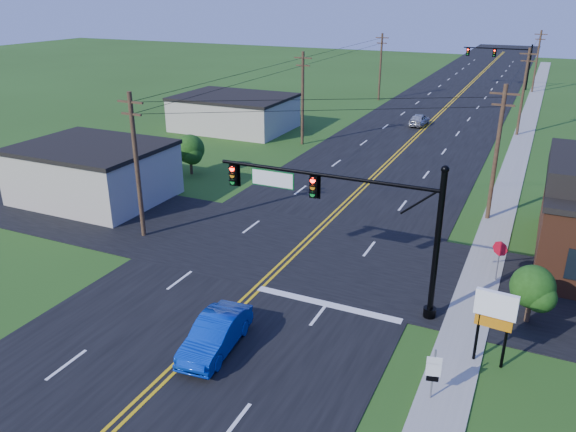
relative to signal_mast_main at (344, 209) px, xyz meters
The scene contains 21 objects.
ground 10.27m from the signal_mast_main, 118.47° to the right, with size 260.00×260.00×0.00m, color #254914.
road_main 42.49m from the signal_mast_main, 95.90° to the left, with size 16.00×220.00×0.04m, color black.
road_cross 7.56m from the signal_mast_main, 137.32° to the left, with size 70.00×10.00×0.04m, color black.
sidewalk 32.93m from the signal_mast_main, 79.10° to the left, with size 2.00×160.00×0.08m, color gray.
signal_mast_main is the anchor object (origin of this frame).
signal_mast_far 72.00m from the signal_mast_main, 89.92° to the left, with size 10.98×0.60×7.48m.
cream_bldg_near 22.33m from the signal_mast_main, 164.29° to the left, with size 10.20×8.20×4.10m.
cream_bldg_far 38.12m from the signal_mast_main, 127.88° to the left, with size 12.20×9.20×3.70m.
utility_pole_left_a 13.98m from the signal_mast_main, behind, with size 1.80×0.28×9.00m.
utility_pole_left_b 30.34m from the signal_mast_main, 117.14° to the left, with size 1.80×0.28×9.00m.
utility_pole_left_c 55.74m from the signal_mast_main, 104.37° to the left, with size 1.80×0.28×9.00m.
utility_pole_right_a 15.03m from the signal_mast_main, 68.69° to the left, with size 1.80×0.28×9.00m.
utility_pole_right_b 40.37m from the signal_mast_main, 82.22° to the left, with size 1.80×0.28×9.00m.
utility_pole_right_c 70.21m from the signal_mast_main, 85.54° to the left, with size 1.80×0.28×9.00m.
shrub_corner 9.26m from the signal_mast_main, ahead, with size 2.00×2.00×2.86m.
tree_left 23.22m from the signal_mast_main, 142.64° to the left, with size 2.40×2.40×3.37m.
blue_car 8.29m from the signal_mast_main, 117.09° to the right, with size 1.58×4.54×1.50m, color #0833AE.
distant_car 40.68m from the signal_mast_main, 97.14° to the left, with size 1.60×3.97×1.35m, color #ADAEB2.
route_sign 8.82m from the signal_mast_main, 45.44° to the right, with size 0.55×0.16×2.23m.
stop_sign 9.08m from the signal_mast_main, 35.94° to the left, with size 0.78×0.37×2.33m.
pylon_sign 8.15m from the signal_mast_main, 19.28° to the right, with size 1.65×0.35×3.36m.
Camera 1 is at (12.33, -15.52, 14.36)m, focal length 35.00 mm.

